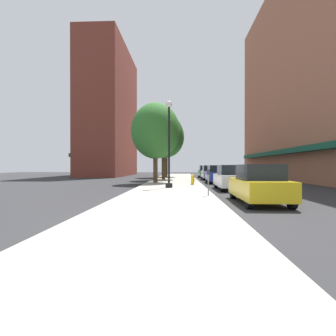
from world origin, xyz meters
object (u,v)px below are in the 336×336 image
at_px(lamppost, 169,142).
at_px(car_silver, 210,173).
at_px(parking_meter_near, 208,179).
at_px(car_blue, 217,174).
at_px(car_white, 231,178).
at_px(car_green, 205,172).
at_px(tree_far, 166,137).
at_px(car_yellow, 259,184).
at_px(tree_mid, 155,131).
at_px(fire_hydrant, 193,180).
at_px(tree_near, 163,136).

xyz_separation_m(lamppost, car_silver, (4.13, 13.28, -2.39)).
relative_size(parking_meter_near, car_blue, 0.30).
relative_size(car_white, car_green, 1.00).
bearing_deg(car_white, car_blue, 89.63).
bearing_deg(car_green, tree_far, -178.38).
relative_size(car_yellow, car_green, 1.00).
distance_m(car_yellow, car_green, 25.99).
bearing_deg(car_silver, tree_far, 132.19).
xyz_separation_m(tree_mid, car_yellow, (5.60, -12.70, -3.91)).
height_order(car_blue, car_silver, same).
distance_m(parking_meter_near, car_green, 24.20).
distance_m(tree_mid, car_white, 9.12).
bearing_deg(tree_mid, fire_hydrant, -42.29).
distance_m(lamppost, tree_near, 11.80).
height_order(parking_meter_near, tree_far, tree_far).
distance_m(tree_near, car_green, 10.07).
bearing_deg(tree_near, lamppost, -84.46).
xyz_separation_m(parking_meter_near, car_silver, (1.95, 18.25, -0.14)).
distance_m(tree_far, car_blue, 13.87).
distance_m(parking_meter_near, car_white, 5.16).
xyz_separation_m(fire_hydrant, tree_near, (-2.85, 8.67, 4.41)).
xyz_separation_m(car_yellow, car_silver, (0.00, 20.12, 0.00)).
bearing_deg(car_white, tree_mid, 132.46).
bearing_deg(car_blue, tree_mid, -168.59).
xyz_separation_m(tree_near, car_blue, (5.26, -4.69, -4.12)).
bearing_deg(parking_meter_near, car_white, 67.81).
bearing_deg(tree_far, car_yellow, -78.21).
bearing_deg(fire_hydrant, tree_far, 100.54).
bearing_deg(tree_far, car_blue, -65.75).
xyz_separation_m(lamppost, tree_far, (-1.23, 18.82, 2.34)).
relative_size(parking_meter_near, car_yellow, 0.30).
bearing_deg(car_green, fire_hydrant, -100.39).
height_order(car_yellow, car_white, same).
distance_m(car_white, car_green, 19.34).
height_order(tree_mid, car_green, tree_mid).
xyz_separation_m(lamppost, car_green, (4.13, 19.15, -2.39)).
bearing_deg(car_yellow, car_white, 88.59).
height_order(car_white, car_silver, same).
bearing_deg(tree_near, car_green, 55.11).
bearing_deg(car_yellow, lamppost, 119.70).
height_order(lamppost, fire_hydrant, lamppost).
relative_size(lamppost, parking_meter_near, 4.50).
height_order(tree_near, car_green, tree_near).
bearing_deg(car_white, lamppost, 177.10).
bearing_deg(lamppost, car_blue, 59.22).
height_order(tree_near, tree_far, tree_far).
bearing_deg(parking_meter_near, tree_mid, 108.65).
bearing_deg(car_white, tree_near, 113.63).
height_order(lamppost, tree_far, tree_far).
xyz_separation_m(fire_hydrant, tree_far, (-2.95, 15.87, 5.02)).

